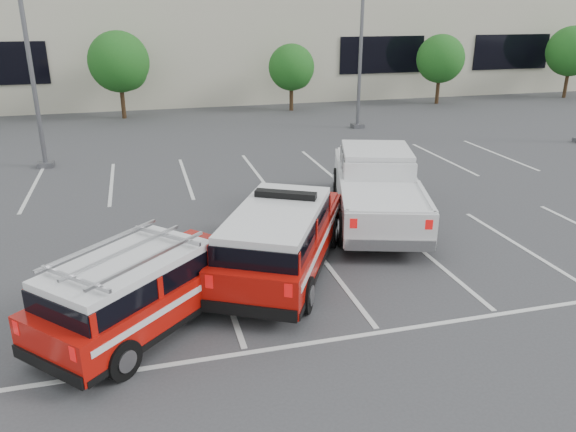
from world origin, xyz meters
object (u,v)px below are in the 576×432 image
(light_pole_left, at_px, (25,32))
(ladder_suv, at_px, (144,294))
(convention_building, at_px, (192,26))
(tree_mid_left, at_px, (121,64))
(tree_far_right, at_px, (572,53))
(light_pole_mid, at_px, (362,25))
(white_pickup, at_px, (376,192))
(fire_chief_suv, at_px, (281,243))
(tree_right, at_px, (441,60))
(tree_mid_right, at_px, (293,69))

(light_pole_left, relative_size, ladder_suv, 2.19)
(convention_building, relative_size, tree_mid_left, 12.38)
(convention_building, relative_size, tree_far_right, 12.38)
(convention_building, distance_m, light_pole_mid, 17.27)
(ladder_suv, bearing_deg, tree_far_right, 85.15)
(light_pole_mid, bearing_deg, white_pickup, -109.36)
(fire_chief_suv, distance_m, white_pickup, 4.78)
(convention_building, height_order, tree_far_right, convention_building)
(tree_right, xyz_separation_m, light_pole_left, (-23.09, -10.05, 2.41))
(tree_mid_left, bearing_deg, light_pole_mid, -26.92)
(tree_mid_right, distance_m, fire_chief_suv, 22.78)
(tree_mid_left, height_order, fire_chief_suv, tree_mid_left)
(tree_far_right, distance_m, light_pole_left, 34.65)
(light_pole_left, height_order, light_pole_mid, same)
(tree_right, relative_size, light_pole_mid, 0.43)
(tree_right, relative_size, light_pole_left, 0.43)
(ladder_suv, bearing_deg, light_pole_mid, 103.36)
(fire_chief_suv, xyz_separation_m, ladder_suv, (-3.23, -1.65, -0.05))
(fire_chief_suv, bearing_deg, convention_building, 115.74)
(light_pole_left, relative_size, white_pickup, 1.46)
(tree_mid_left, relative_size, tree_mid_right, 1.21)
(light_pole_mid, xyz_separation_m, fire_chief_suv, (-8.23, -15.77, -4.39))
(white_pickup, bearing_deg, light_pole_left, 157.69)
(fire_chief_suv, bearing_deg, light_pole_mid, 90.74)
(convention_building, bearing_deg, white_pickup, -85.36)
(light_pole_mid, bearing_deg, convention_building, 113.26)
(convention_building, xyz_separation_m, fire_chief_suv, (-1.41, -31.64, -3.93))
(convention_building, relative_size, tree_mid_right, 15.04)
(convention_building, xyz_separation_m, ladder_suv, (-4.64, -33.29, -3.98))
(tree_mid_right, bearing_deg, tree_far_right, 0.00)
(tree_mid_right, bearing_deg, convention_building, 116.57)
(tree_mid_right, xyz_separation_m, light_pole_left, (-13.09, -10.05, 2.68))
(white_pickup, bearing_deg, ladder_suv, -128.76)
(light_pole_left, xyz_separation_m, fire_chief_suv, (6.77, -11.77, -4.39))
(tree_right, bearing_deg, light_pole_mid, -143.23)
(tree_mid_left, height_order, tree_right, tree_mid_left)
(tree_mid_left, bearing_deg, tree_right, -0.00)
(tree_mid_right, bearing_deg, white_pickup, -97.81)
(white_pickup, bearing_deg, convention_building, 112.25)
(convention_building, height_order, light_pole_mid, convention_building)
(tree_right, distance_m, light_pole_mid, 10.38)
(tree_mid_left, distance_m, light_pole_mid, 13.53)
(tree_mid_left, height_order, white_pickup, tree_mid_left)
(tree_mid_right, height_order, fire_chief_suv, tree_mid_right)
(light_pole_mid, bearing_deg, tree_mid_right, 107.52)
(light_pole_mid, bearing_deg, ladder_suv, -123.33)
(light_pole_left, xyz_separation_m, ladder_suv, (3.54, -13.42, -4.45))
(tree_mid_right, height_order, light_pole_mid, light_pole_mid)
(white_pickup, bearing_deg, tree_mid_left, 129.10)
(tree_mid_left, relative_size, fire_chief_suv, 0.84)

